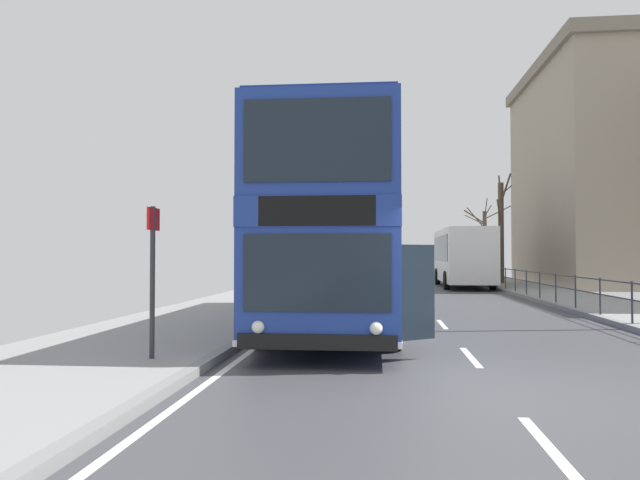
{
  "coord_description": "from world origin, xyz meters",
  "views": [
    {
      "loc": [
        -1.53,
        -7.81,
        1.78
      ],
      "look_at": [
        -2.86,
        4.67,
        2.1
      ],
      "focal_mm": 32.68,
      "sensor_mm": 36.0,
      "label": 1
    }
  ],
  "objects_px": {
    "background_building_01": "(592,229)",
    "bus_stop_sign_near": "(153,264)",
    "background_bus_far_lane": "(462,256)",
    "bare_tree_far_01": "(501,229)",
    "bare_tree_far_00": "(485,239)",
    "double_decker_bus_main": "(339,232)"
  },
  "relations": [
    {
      "from": "bus_stop_sign_near",
      "to": "background_bus_far_lane",
      "type": "bearing_deg",
      "value": 71.49
    },
    {
      "from": "double_decker_bus_main",
      "to": "bare_tree_far_00",
      "type": "height_order",
      "value": "bare_tree_far_00"
    },
    {
      "from": "bare_tree_far_00",
      "to": "background_bus_far_lane",
      "type": "bearing_deg",
      "value": -104.61
    },
    {
      "from": "bus_stop_sign_near",
      "to": "bare_tree_far_00",
      "type": "bearing_deg",
      "value": 72.88
    },
    {
      "from": "bus_stop_sign_near",
      "to": "background_building_01",
      "type": "distance_m",
      "value": 50.16
    },
    {
      "from": "bus_stop_sign_near",
      "to": "bare_tree_far_00",
      "type": "height_order",
      "value": "bare_tree_far_00"
    },
    {
      "from": "background_building_01",
      "to": "bus_stop_sign_near",
      "type": "bearing_deg",
      "value": -116.3
    },
    {
      "from": "background_bus_far_lane",
      "to": "bare_tree_far_00",
      "type": "height_order",
      "value": "bare_tree_far_00"
    },
    {
      "from": "double_decker_bus_main",
      "to": "background_building_01",
      "type": "xyz_separation_m",
      "value": [
        19.63,
        39.35,
        1.77
      ]
    },
    {
      "from": "double_decker_bus_main",
      "to": "background_building_01",
      "type": "relative_size",
      "value": 0.88
    },
    {
      "from": "background_bus_far_lane",
      "to": "bare_tree_far_01",
      "type": "relative_size",
      "value": 1.42
    },
    {
      "from": "bus_stop_sign_near",
      "to": "background_building_01",
      "type": "xyz_separation_m",
      "value": [
        22.2,
        44.91,
        2.48
      ]
    },
    {
      "from": "double_decker_bus_main",
      "to": "bus_stop_sign_near",
      "type": "height_order",
      "value": "double_decker_bus_main"
    },
    {
      "from": "background_bus_far_lane",
      "to": "bus_stop_sign_near",
      "type": "height_order",
      "value": "background_bus_far_lane"
    },
    {
      "from": "background_bus_far_lane",
      "to": "background_building_01",
      "type": "bearing_deg",
      "value": 55.73
    },
    {
      "from": "background_bus_far_lane",
      "to": "bare_tree_far_01",
      "type": "height_order",
      "value": "bare_tree_far_01"
    },
    {
      "from": "bare_tree_far_01",
      "to": "bus_stop_sign_near",
      "type": "bearing_deg",
      "value": -112.11
    },
    {
      "from": "background_building_01",
      "to": "double_decker_bus_main",
      "type": "bearing_deg",
      "value": -116.51
    },
    {
      "from": "double_decker_bus_main",
      "to": "bare_tree_far_01",
      "type": "height_order",
      "value": "bare_tree_far_01"
    },
    {
      "from": "background_bus_far_lane",
      "to": "bus_stop_sign_near",
      "type": "relative_size",
      "value": 3.8
    },
    {
      "from": "bare_tree_far_00",
      "to": "background_building_01",
      "type": "relative_size",
      "value": 0.46
    },
    {
      "from": "bare_tree_far_00",
      "to": "bare_tree_far_01",
      "type": "height_order",
      "value": "bare_tree_far_01"
    }
  ]
}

